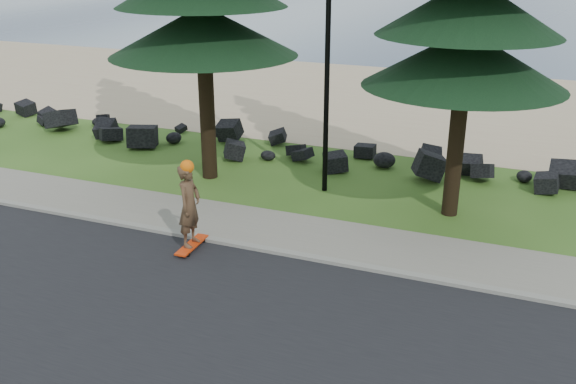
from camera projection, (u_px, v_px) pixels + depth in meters
name	position (u px, v px, depth m)	size (l,w,h in m)	color
ground	(282.00, 236.00, 15.20)	(160.00, 160.00, 0.00)	#355B1C
road	(186.00, 337.00, 11.30)	(160.00, 7.00, 0.02)	black
kerb	(267.00, 250.00, 14.40)	(160.00, 0.20, 0.10)	gray
sidewalk	(285.00, 231.00, 15.36)	(160.00, 2.00, 0.08)	gray
beach_sand	(407.00, 102.00, 27.75)	(160.00, 15.00, 0.01)	tan
ocean	(488.00, 15.00, 59.35)	(160.00, 58.00, 0.01)	#334761
seawall_boulders	(349.00, 164.00, 20.05)	(60.00, 2.40, 1.10)	black
lamp_post	(328.00, 40.00, 16.45)	(0.25, 0.14, 8.14)	black
skateboarder	(189.00, 206.00, 14.15)	(0.47, 1.14, 2.11)	red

